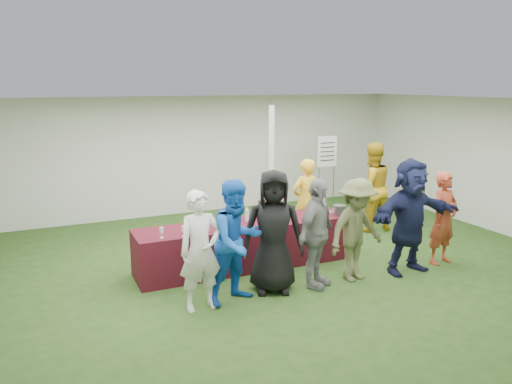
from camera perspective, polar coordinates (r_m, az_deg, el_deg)
name	(u,v)px	position (r m, az deg, el deg)	size (l,w,h in m)	color
ground	(275,267)	(8.39, 2.19, -8.52)	(60.00, 60.00, 0.00)	#284719
tent	(271,173)	(9.28, 1.77, 2.20)	(10.00, 10.00, 10.00)	white
serving_table	(245,245)	(8.28, -1.27, -6.04)	(3.60, 0.80, 0.75)	#521219
wine_bottles	(272,210)	(8.48, 1.80, -2.11)	(0.54, 0.14, 0.32)	black
wine_glasses	(226,223)	(7.75, -3.43, -3.59)	(2.75, 0.15, 0.16)	silver
water_bottle	(247,215)	(8.24, -1.03, -2.66)	(0.07, 0.07, 0.23)	silver
bar_towel	(323,212)	(8.88, 7.62, -2.25)	(0.25, 0.18, 0.03)	white
dump_bucket	(339,210)	(8.72, 9.47, -2.06)	(0.22, 0.22, 0.18)	slate
wine_list_sign	(327,157)	(11.56, 8.12, 3.95)	(0.50, 0.03, 1.80)	slate
staff_pourer	(305,201)	(9.46, 5.64, -1.04)	(0.59, 0.38, 1.61)	yellow
staff_back	(371,187)	(10.41, 13.02, 0.55)	(0.89, 0.69, 1.82)	gold
customer_0	(201,251)	(6.68, -6.36, -6.70)	(0.60, 0.39, 1.64)	white
customer_1	(237,242)	(6.87, -2.18, -5.69)	(0.84, 0.66, 1.73)	blue
customer_2	(273,232)	(7.18, 1.97, -4.55)	(0.88, 0.57, 1.80)	black
customer_3	(316,234)	(7.40, 6.90, -4.75)	(0.97, 0.40, 1.65)	gray
customer_4	(356,230)	(7.77, 11.39, -4.28)	(1.03, 0.59, 1.60)	brown
customer_5	(410,216)	(8.27, 17.16, -2.65)	(1.72, 0.55, 1.85)	#151939
customer_6	(444,218)	(8.90, 20.66, -2.81)	(0.57, 0.37, 1.56)	#A93C24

